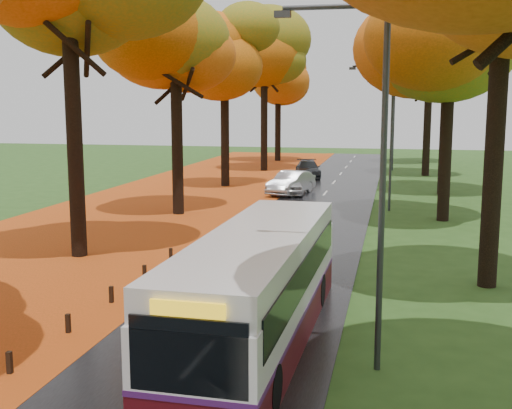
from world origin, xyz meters
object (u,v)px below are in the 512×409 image
(streetlamp_mid, at_px, (387,125))
(car_silver, at_px, (291,183))
(car_white, at_px, (288,183))
(car_dark, at_px, (308,169))
(streetlamp_near, at_px, (371,160))
(bus, at_px, (259,285))
(streetlamp_far, at_px, (391,117))

(streetlamp_mid, distance_m, car_silver, 8.82)
(car_white, xyz_separation_m, car_dark, (0.00, 9.69, -0.06))
(streetlamp_near, height_order, car_white, streetlamp_near)
(streetlamp_near, distance_m, car_dark, 37.53)
(bus, distance_m, car_silver, 26.26)
(car_silver, bearing_deg, car_dark, 106.97)
(streetlamp_mid, bearing_deg, streetlamp_far, 90.00)
(streetlamp_near, height_order, streetlamp_mid, same)
(bus, xyz_separation_m, car_dark, (-3.62, 35.78, -0.78))
(streetlamp_near, bearing_deg, car_silver, 102.69)
(streetlamp_far, distance_m, car_white, 18.47)
(bus, height_order, car_dark, bus)
(streetlamp_near, xyz_separation_m, streetlamp_mid, (0.00, 22.00, 0.00))
(bus, height_order, car_silver, bus)
(streetlamp_near, relative_size, car_white, 1.87)
(streetlamp_far, height_order, car_dark, streetlamp_far)
(streetlamp_near, bearing_deg, car_white, 103.08)
(streetlamp_mid, bearing_deg, car_silver, 140.44)
(streetlamp_mid, bearing_deg, streetlamp_near, -90.00)
(streetlamp_near, height_order, car_dark, streetlamp_near)
(streetlamp_far, height_order, car_silver, streetlamp_far)
(streetlamp_far, bearing_deg, streetlamp_mid, -90.00)
(streetlamp_near, distance_m, streetlamp_mid, 22.00)
(car_silver, bearing_deg, streetlamp_far, 86.01)
(streetlamp_near, relative_size, streetlamp_mid, 1.00)
(car_white, bearing_deg, streetlamp_near, -90.98)
(car_white, bearing_deg, car_silver, -30.92)
(bus, xyz_separation_m, car_white, (-3.62, 26.09, -0.72))
(bus, height_order, car_white, bus)
(streetlamp_near, distance_m, car_white, 28.09)
(streetlamp_near, xyz_separation_m, bus, (-2.68, 1.00, -3.22))
(car_dark, bearing_deg, car_silver, -99.80)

